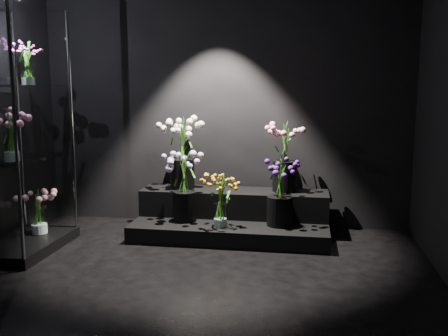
# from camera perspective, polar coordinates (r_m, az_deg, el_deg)

# --- Properties ---
(floor) EXTENTS (4.00, 4.00, 0.00)m
(floor) POSITION_cam_1_polar(r_m,az_deg,el_deg) (3.80, -5.27, -14.21)
(floor) COLOR black
(floor) RESTS_ON ground
(wall_back) EXTENTS (4.00, 0.00, 4.00)m
(wall_back) POSITION_cam_1_polar(r_m,az_deg,el_deg) (5.45, -0.09, 8.08)
(wall_back) COLOR black
(wall_back) RESTS_ON floor
(wall_front) EXTENTS (4.00, 0.00, 4.00)m
(wall_front) POSITION_cam_1_polar(r_m,az_deg,el_deg) (1.65, -24.05, 4.56)
(wall_front) COLOR black
(wall_front) RESTS_ON floor
(display_riser) EXTENTS (1.96, 0.87, 0.44)m
(display_riser) POSITION_cam_1_polar(r_m,az_deg,el_deg) (5.21, 0.97, -5.56)
(display_riser) COLOR black
(display_riser) RESTS_ON floor
(display_case) EXTENTS (0.61, 1.01, 2.23)m
(display_case) POSITION_cam_1_polar(r_m,az_deg,el_deg) (4.88, -22.52, 3.90)
(display_case) COLOR black
(display_case) RESTS_ON floor
(bouquet_orange_bells) EXTENTS (0.35, 0.35, 0.53)m
(bouquet_orange_bells) POSITION_cam_1_polar(r_m,az_deg,el_deg) (4.83, -0.41, -3.54)
(bouquet_orange_bells) COLOR white
(bouquet_orange_bells) RESTS_ON display_riser
(bouquet_lilac) EXTENTS (0.38, 0.38, 0.69)m
(bouquet_lilac) POSITION_cam_1_polar(r_m,az_deg,el_deg) (5.03, -4.54, -1.58)
(bouquet_lilac) COLOR black
(bouquet_lilac) RESTS_ON display_riser
(bouquet_purple) EXTENTS (0.40, 0.40, 0.65)m
(bouquet_purple) POSITION_cam_1_polar(r_m,az_deg,el_deg) (4.89, 6.42, -2.56)
(bouquet_purple) COLOR black
(bouquet_purple) RESTS_ON display_riser
(bouquet_cream_roses) EXTENTS (0.53, 0.53, 0.75)m
(bouquet_cream_roses) POSITION_cam_1_polar(r_m,az_deg,el_deg) (5.29, -4.83, 2.31)
(bouquet_cream_roses) COLOR black
(bouquet_cream_roses) RESTS_ON display_riser
(bouquet_pink_roses) EXTENTS (0.46, 0.46, 0.76)m
(bouquet_pink_roses) POSITION_cam_1_polar(r_m,az_deg,el_deg) (5.18, 7.02, 2.04)
(bouquet_pink_roses) COLOR black
(bouquet_pink_roses) RESTS_ON display_riser
(bouquet_case_pink) EXTENTS (0.37, 0.37, 0.45)m
(bouquet_case_pink) POSITION_cam_1_polar(r_m,az_deg,el_deg) (4.70, -23.21, 3.56)
(bouquet_case_pink) COLOR white
(bouquet_case_pink) RESTS_ON display_case
(bouquet_case_magenta) EXTENTS (0.23, 0.23, 0.39)m
(bouquet_case_magenta) POSITION_cam_1_polar(r_m,az_deg,el_deg) (4.96, -21.59, 11.05)
(bouquet_case_magenta) COLOR white
(bouquet_case_magenta) RESTS_ON display_case
(bouquet_case_base_pink) EXTENTS (0.42, 0.42, 0.46)m
(bouquet_case_base_pink) POSITION_cam_1_polar(r_m,az_deg,el_deg) (5.16, -20.47, -4.43)
(bouquet_case_base_pink) COLOR white
(bouquet_case_base_pink) RESTS_ON display_case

